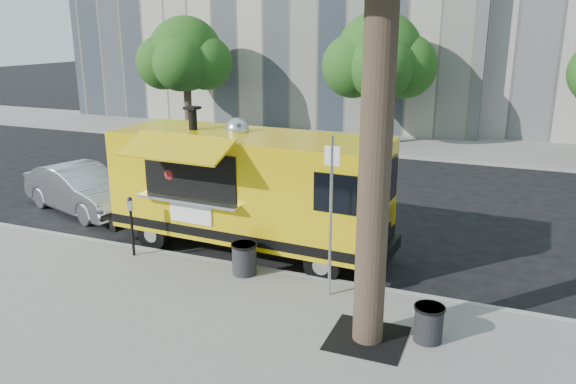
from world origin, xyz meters
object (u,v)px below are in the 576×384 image
at_px(sign_post, 331,208).
at_px(sedan, 81,189).
at_px(far_tree_a, 185,54).
at_px(food_truck, 247,188).
at_px(trash_bin_right, 429,322).
at_px(far_tree_b, 379,56).
at_px(trash_bin_left, 244,258).
at_px(parking_meter, 131,219).

relative_size(sign_post, sedan, 0.76).
xyz_separation_m(far_tree_a, sign_post, (11.55, -13.85, -1.93)).
relative_size(food_truck, trash_bin_right, 11.15).
height_order(sign_post, trash_bin_right, sign_post).
height_order(far_tree_b, sign_post, far_tree_b).
distance_m(food_truck, trash_bin_right, 5.29).
bearing_deg(trash_bin_right, far_tree_a, 132.40).
xyz_separation_m(far_tree_b, trash_bin_right, (4.50, -15.18, -3.37)).
relative_size(sedan, trash_bin_right, 6.64).
distance_m(far_tree_a, sedan, 12.19).
distance_m(far_tree_a, sign_post, 18.14).
relative_size(far_tree_b, food_truck, 0.83).
distance_m(trash_bin_left, trash_bin_right, 4.01).
relative_size(sign_post, trash_bin_right, 5.06).
xyz_separation_m(far_tree_a, trash_bin_right, (13.50, -14.78, -3.31)).
relative_size(far_tree_a, food_truck, 0.81).
xyz_separation_m(far_tree_b, food_truck, (0.04, -12.53, -2.32)).
bearing_deg(sedan, parking_meter, -106.73).
height_order(parking_meter, trash_bin_right, parking_meter).
xyz_separation_m(sign_post, trash_bin_left, (-1.88, 0.25, -1.36)).
height_order(far_tree_a, trash_bin_left, far_tree_a).
xyz_separation_m(sign_post, food_truck, (-2.51, 1.72, -0.34)).
bearing_deg(parking_meter, trash_bin_right, -9.90).
relative_size(far_tree_b, trash_bin_right, 9.28).
distance_m(far_tree_a, parking_meter, 15.59).
height_order(far_tree_b, food_truck, far_tree_b).
bearing_deg(parking_meter, sign_post, -2.52).
xyz_separation_m(sedan, trash_bin_right, (10.01, -3.53, -0.18)).
height_order(far_tree_b, trash_bin_right, far_tree_b).
bearing_deg(far_tree_b, sedan, -115.31).
xyz_separation_m(sign_post, sedan, (-8.06, 2.59, -1.20)).
bearing_deg(trash_bin_right, sign_post, 154.40).
height_order(food_truck, sedan, food_truck).
distance_m(far_tree_b, trash_bin_right, 16.19).
distance_m(far_tree_b, sedan, 13.28).
bearing_deg(trash_bin_left, far_tree_a, 125.42).
height_order(sign_post, sedan, sign_post).
distance_m(sedan, trash_bin_left, 6.62).
xyz_separation_m(parking_meter, sedan, (-3.51, 2.39, -0.33)).
relative_size(far_tree_a, trash_bin_left, 8.36).
bearing_deg(far_tree_a, far_tree_b, 2.54).
bearing_deg(trash_bin_left, food_truck, 113.14).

